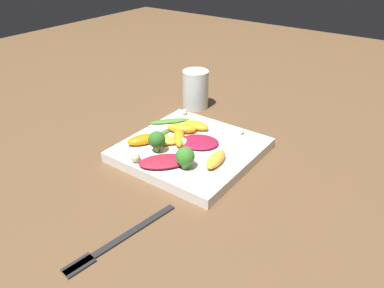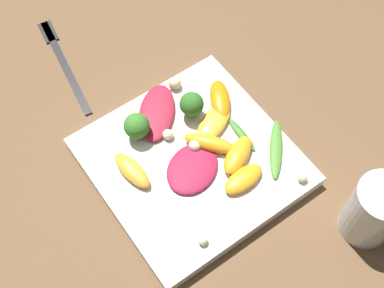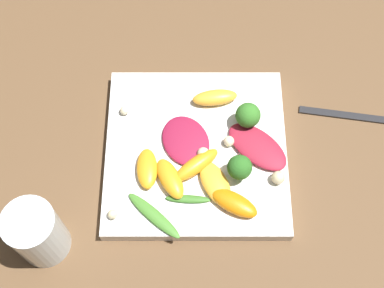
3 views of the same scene
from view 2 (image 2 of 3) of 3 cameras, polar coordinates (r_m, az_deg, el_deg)
ground_plane at (r=0.73m, az=0.00°, el=-2.31°), size 2.40×2.40×0.00m
plate at (r=0.72m, az=0.00°, el=-1.93°), size 0.25×0.25×0.02m
drinking_glass at (r=0.69m, az=18.82°, el=-6.75°), size 0.07×0.07×0.10m
fork at (r=0.86m, az=-13.92°, el=9.19°), size 0.20×0.04×0.01m
radicchio_leaf_0 at (r=0.75m, az=-3.63°, el=3.46°), size 0.10×0.10×0.01m
radicchio_leaf_1 at (r=0.70m, az=0.04°, el=-2.62°), size 0.09×0.10×0.01m
orange_segment_0 at (r=0.71m, az=2.14°, el=-0.15°), size 0.07×0.06×0.02m
orange_segment_1 at (r=0.70m, az=-6.43°, el=-2.79°), size 0.07×0.03×0.02m
orange_segment_2 at (r=0.71m, az=4.91°, el=-1.18°), size 0.05×0.07×0.02m
orange_segment_3 at (r=0.74m, az=2.36°, el=2.36°), size 0.06×0.08×0.01m
orange_segment_4 at (r=0.69m, az=5.51°, el=-3.73°), size 0.03×0.06×0.02m
orange_segment_5 at (r=0.75m, az=3.00°, el=4.77°), size 0.07×0.06×0.02m
broccoli_floret_0 at (r=0.73m, az=-0.04°, el=4.25°), size 0.03×0.03×0.04m
broccoli_floret_1 at (r=0.72m, az=-5.92°, el=1.89°), size 0.04×0.04×0.04m
arugula_sprig_0 at (r=0.73m, az=8.96°, el=-0.53°), size 0.08×0.07×0.01m
arugula_sprig_1 at (r=0.73m, az=5.34°, el=1.00°), size 0.06×0.01×0.01m
macadamia_nut_0 at (r=0.66m, az=1.16°, el=-10.23°), size 0.01×0.01×0.01m
macadamia_nut_1 at (r=0.77m, az=-1.86°, el=6.51°), size 0.02×0.02×0.02m
macadamia_nut_2 at (r=0.72m, az=-2.58°, el=1.02°), size 0.02×0.02×0.02m
macadamia_nut_3 at (r=0.71m, az=11.72°, el=-3.55°), size 0.01×0.01×0.01m
macadamia_nut_4 at (r=0.71m, az=0.33°, el=-0.16°), size 0.02×0.02×0.02m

